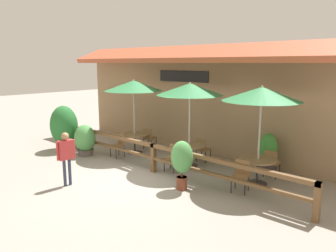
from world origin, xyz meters
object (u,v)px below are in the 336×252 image
Objects in this scene: chair_middle_streetside at (173,156)px; potted_plant_entrance_palm at (64,126)px; dining_table_far at (258,164)px; dining_table_middle at (189,149)px; potted_plant_small_flowering at (268,153)px; dining_table_near at (135,137)px; patio_umbrella_middle at (190,89)px; chair_middle_wallside at (203,148)px; potted_plant_corner_fern at (182,160)px; chair_near_wallside at (149,137)px; chair_far_wallside at (271,162)px; patio_umbrella_far at (262,94)px; chair_far_streetside at (241,174)px; pedestrian at (66,152)px; patio_umbrella_near at (134,86)px; chair_near_streetside at (119,144)px; potted_plant_tall_tropical at (85,140)px.

potted_plant_entrance_palm is at bearing -178.02° from chair_middle_streetside.
potted_plant_entrance_palm is (-7.72, -1.74, 0.36)m from dining_table_far.
dining_table_middle is 0.60× the size of potted_plant_entrance_palm.
potted_plant_small_flowering reaches higher than chair_middle_streetside.
patio_umbrella_middle is at bearing 2.27° from dining_table_near.
chair_middle_wallside is 2.83m from potted_plant_corner_fern.
dining_table_far is 7.92m from potted_plant_entrance_palm.
potted_plant_entrance_palm is (-2.48, -2.42, 0.49)m from chair_near_wallside.
potted_plant_entrance_palm reaches higher than potted_plant_corner_fern.
patio_umbrella_middle is 2.04m from dining_table_middle.
dining_table_middle is (2.67, -0.69, 0.13)m from chair_near_wallside.
potted_plant_entrance_palm is 1.30× the size of potted_plant_corner_fern.
potted_plant_entrance_palm reaches higher than chair_far_wallside.
chair_far_streetside is at bearing -95.01° from patio_umbrella_far.
chair_middle_wallside and chair_far_wallside have the same top height.
chair_near_wallside is 1.00× the size of chair_middle_wallside.
patio_umbrella_middle reaches higher than pedestrian.
patio_umbrella_middle is at bearing 74.94° from chair_middle_streetside.
patio_umbrella_near reaches higher than chair_far_streetside.
patio_umbrella_middle is (2.71, 0.90, 2.16)m from chair_near_streetside.
chair_near_streetside is 0.30× the size of patio_umbrella_middle.
chair_middle_wallside is at bearing 17.37° from patio_umbrella_near.
patio_umbrella_far is (5.25, 0.12, 0.00)m from patio_umbrella_near.
chair_far_wallside is at bearing -50.40° from potted_plant_small_flowering.
chair_far_wallside is at bearing 23.10° from chair_near_streetside.
patio_umbrella_middle is at bearing 165.26° from pedestrian.
pedestrian is at bearing 41.58° from chair_far_wallside.
patio_umbrella_near is at bearing 53.73° from potted_plant_tall_tropical.
chair_far_streetside is (2.46, -1.56, 0.00)m from chair_middle_wallside.
dining_table_far is (2.57, 0.01, -2.04)m from patio_umbrella_middle.
chair_middle_streetside is at bearing 11.04° from potted_plant_entrance_palm.
pedestrian is at bearing -126.92° from potted_plant_small_flowering.
patio_umbrella_middle reaches higher than chair_middle_wallside.
patio_umbrella_middle is (2.67, -0.69, 2.16)m from chair_near_wallside.
potted_plant_small_flowering is (4.99, 1.31, -2.02)m from patio_umbrella_near.
potted_plant_tall_tropical is at bearing 25.93° from chair_middle_wallside.
dining_table_middle is at bearing 74.94° from chair_middle_streetside.
potted_plant_tall_tropical is at bearing -126.27° from patio_umbrella_near.
chair_middle_wallside is (2.74, 1.64, 0.00)m from chair_near_streetside.
patio_umbrella_near is at bearing -165.25° from potted_plant_small_flowering.
potted_plant_tall_tropical is (-1.14, -2.34, 0.12)m from chair_near_wallside.
dining_table_far is at bearing -77.75° from potted_plant_small_flowering.
potted_plant_tall_tropical is (-6.42, -2.49, 0.12)m from chair_far_wallside.
potted_plant_tall_tropical is 0.92× the size of potted_plant_small_flowering.
potted_plant_tall_tropical is at bearing 3.47° from potted_plant_entrance_palm.
chair_middle_streetside is 0.30× the size of patio_umbrella_far.
dining_table_near is 5.37m from chair_far_wallside.
chair_middle_streetside is 3.50m from patio_umbrella_far.
chair_middle_wallside is at bearing 163.91° from dining_table_far.
dining_table_far is (5.25, 0.12, 0.00)m from dining_table_near.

